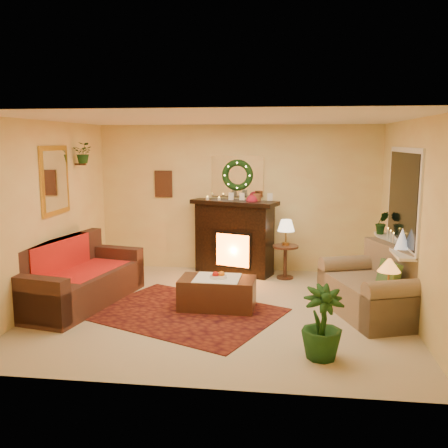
# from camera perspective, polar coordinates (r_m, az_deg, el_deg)

# --- Properties ---
(floor) EXTENTS (5.00, 5.00, 0.00)m
(floor) POSITION_cam_1_polar(r_m,az_deg,el_deg) (7.04, -0.37, -9.74)
(floor) COLOR beige
(floor) RESTS_ON ground
(ceiling) EXTENTS (5.00, 5.00, 0.00)m
(ceiling) POSITION_cam_1_polar(r_m,az_deg,el_deg) (6.65, -0.40, 11.91)
(ceiling) COLOR white
(ceiling) RESTS_ON ground
(wall_back) EXTENTS (5.00, 5.00, 0.00)m
(wall_back) POSITION_cam_1_polar(r_m,az_deg,el_deg) (8.94, 1.57, 2.93)
(wall_back) COLOR #EFD88C
(wall_back) RESTS_ON ground
(wall_front) EXTENTS (5.00, 5.00, 0.00)m
(wall_front) POSITION_cam_1_polar(r_m,az_deg,el_deg) (4.54, -4.23, -3.47)
(wall_front) COLOR #EFD88C
(wall_front) RESTS_ON ground
(wall_left) EXTENTS (4.50, 4.50, 0.00)m
(wall_left) POSITION_cam_1_polar(r_m,az_deg,el_deg) (7.48, -19.72, 1.10)
(wall_left) COLOR #EFD88C
(wall_left) RESTS_ON ground
(wall_right) EXTENTS (4.50, 4.50, 0.00)m
(wall_right) POSITION_cam_1_polar(r_m,az_deg,el_deg) (6.85, 20.80, 0.32)
(wall_right) COLOR #EFD88C
(wall_right) RESTS_ON ground
(area_rug) EXTENTS (2.91, 2.61, 0.01)m
(area_rug) POSITION_cam_1_polar(r_m,az_deg,el_deg) (6.91, -4.54, -10.09)
(area_rug) COLOR maroon
(area_rug) RESTS_ON floor
(sofa) EXTENTS (1.33, 2.25, 0.91)m
(sofa) POSITION_cam_1_polar(r_m,az_deg,el_deg) (7.46, -16.16, -5.56)
(sofa) COLOR brown
(sofa) RESTS_ON floor
(red_throw) EXTENTS (0.82, 1.34, 0.02)m
(red_throw) POSITION_cam_1_polar(r_m,az_deg,el_deg) (7.60, -15.79, -5.08)
(red_throw) COLOR red
(red_throw) RESTS_ON sofa
(fireplace) EXTENTS (1.41, 0.84, 1.23)m
(fireplace) POSITION_cam_1_polar(r_m,az_deg,el_deg) (8.78, 1.18, -2.14)
(fireplace) COLOR black
(fireplace) RESTS_ON floor
(poinsettia) EXTENTS (0.21, 0.21, 0.21)m
(poinsettia) POSITION_cam_1_polar(r_m,az_deg,el_deg) (8.59, 3.23, 2.65)
(poinsettia) COLOR #AF1932
(poinsettia) RESTS_ON fireplace
(mantel_candle_a) EXTENTS (0.06, 0.06, 0.19)m
(mantel_candle_a) POSITION_cam_1_polar(r_m,az_deg,el_deg) (8.71, -1.90, 2.49)
(mantel_candle_a) COLOR #FCF3CE
(mantel_candle_a) RESTS_ON fireplace
(mantel_candle_b) EXTENTS (0.06, 0.06, 0.17)m
(mantel_candle_b) POSITION_cam_1_polar(r_m,az_deg,el_deg) (8.67, -0.57, 2.47)
(mantel_candle_b) COLOR white
(mantel_candle_b) RESTS_ON fireplace
(mantel_mirror) EXTENTS (0.92, 0.02, 0.72)m
(mantel_mirror) POSITION_cam_1_polar(r_m,az_deg,el_deg) (8.88, 1.57, 5.48)
(mantel_mirror) COLOR white
(mantel_mirror) RESTS_ON wall_back
(wreath) EXTENTS (0.55, 0.11, 0.55)m
(wreath) POSITION_cam_1_polar(r_m,az_deg,el_deg) (8.84, 1.54, 5.59)
(wreath) COLOR #194719
(wreath) RESTS_ON wall_back
(wall_art) EXTENTS (0.32, 0.03, 0.48)m
(wall_art) POSITION_cam_1_polar(r_m,az_deg,el_deg) (9.13, -6.92, 4.58)
(wall_art) COLOR #381E11
(wall_art) RESTS_ON wall_back
(gold_mirror) EXTENTS (0.03, 0.84, 1.00)m
(gold_mirror) POSITION_cam_1_polar(r_m,az_deg,el_deg) (7.69, -18.76, 4.74)
(gold_mirror) COLOR gold
(gold_mirror) RESTS_ON wall_left
(hanging_plant) EXTENTS (0.33, 0.28, 0.36)m
(hanging_plant) POSITION_cam_1_polar(r_m,az_deg,el_deg) (8.30, -15.70, 6.72)
(hanging_plant) COLOR #194719
(hanging_plant) RESTS_ON wall_left
(loveseat) EXTENTS (1.38, 1.78, 0.90)m
(loveseat) POSITION_cam_1_polar(r_m,az_deg,el_deg) (7.01, 16.57, -6.63)
(loveseat) COLOR tan
(loveseat) RESTS_ON floor
(window_frame) EXTENTS (0.03, 1.86, 1.36)m
(window_frame) POSITION_cam_1_polar(r_m,az_deg,el_deg) (7.35, 19.83, 2.92)
(window_frame) COLOR white
(window_frame) RESTS_ON wall_right
(window_glass) EXTENTS (0.02, 1.70, 1.22)m
(window_glass) POSITION_cam_1_polar(r_m,az_deg,el_deg) (7.35, 19.71, 2.93)
(window_glass) COLOR black
(window_glass) RESTS_ON wall_right
(window_sill) EXTENTS (0.22, 1.86, 0.04)m
(window_sill) POSITION_cam_1_polar(r_m,az_deg,el_deg) (7.43, 18.75, -2.27)
(window_sill) COLOR white
(window_sill) RESTS_ON wall_right
(mini_tree) EXTENTS (0.19, 0.19, 0.29)m
(mini_tree) POSITION_cam_1_polar(r_m,az_deg,el_deg) (7.00, 19.69, -1.59)
(mini_tree) COLOR white
(mini_tree) RESTS_ON window_sill
(sill_plant) EXTENTS (0.25, 0.20, 0.46)m
(sill_plant) POSITION_cam_1_polar(r_m,az_deg,el_deg) (8.08, 17.61, 0.25)
(sill_plant) COLOR #1A4912
(sill_plant) RESTS_ON window_sill
(side_table_round) EXTENTS (0.58, 0.58, 0.57)m
(side_table_round) POSITION_cam_1_polar(r_m,az_deg,el_deg) (8.55, 7.01, -4.07)
(side_table_round) COLOR #411C0F
(side_table_round) RESTS_ON floor
(lamp_cream) EXTENTS (0.29, 0.29, 0.44)m
(lamp_cream) POSITION_cam_1_polar(r_m,az_deg,el_deg) (8.47, 7.11, -0.38)
(lamp_cream) COLOR beige
(lamp_cream) RESTS_ON side_table_round
(end_table_square) EXTENTS (0.44, 0.44, 0.51)m
(end_table_square) POSITION_cam_1_polar(r_m,az_deg,el_deg) (6.72, 18.42, -8.77)
(end_table_square) COLOR black
(end_table_square) RESTS_ON floor
(lamp_tiffany) EXTENTS (0.29, 0.29, 0.42)m
(lamp_tiffany) POSITION_cam_1_polar(r_m,az_deg,el_deg) (6.56, 18.34, -4.89)
(lamp_tiffany) COLOR orange
(lamp_tiffany) RESTS_ON end_table_square
(coffee_table) EXTENTS (1.05, 0.60, 0.44)m
(coffee_table) POSITION_cam_1_polar(r_m,az_deg,el_deg) (7.01, -0.77, -8.01)
(coffee_table) COLOR black
(coffee_table) RESTS_ON floor
(fruit_bowl) EXTENTS (0.24, 0.24, 0.05)m
(fruit_bowl) POSITION_cam_1_polar(r_m,az_deg,el_deg) (6.94, -0.66, -6.14)
(fruit_bowl) COLOR white
(fruit_bowl) RESTS_ON coffee_table
(floor_palm) EXTENTS (1.65, 1.65, 2.38)m
(floor_palm) POSITION_cam_1_polar(r_m,az_deg,el_deg) (5.50, 11.17, -10.53)
(floor_palm) COLOR #114114
(floor_palm) RESTS_ON floor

